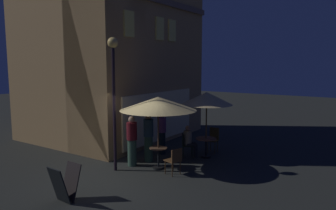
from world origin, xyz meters
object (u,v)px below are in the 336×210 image
Objects in this scene: patio_umbrella_1 at (158,104)px; cafe_chair_1 at (214,138)px; street_lamp_near_corner at (114,77)px; cafe_table_1 at (158,155)px; patron_standing_3 at (148,137)px; patio_umbrella_0 at (207,99)px; cafe_table_0 at (206,143)px; cafe_chair_0 at (185,143)px; patron_seated_0 at (189,140)px; patron_standing_1 at (162,133)px; patron_standing_2 at (132,141)px; menu_sandwich_board at (65,183)px; cafe_chair_2 at (175,159)px.

patio_umbrella_1 is 3.37m from cafe_chair_1.
street_lamp_near_corner is 4.88m from cafe_chair_1.
patron_standing_3 is (0.44, 0.75, 0.42)m from cafe_table_1.
cafe_table_0 is at bearing 0.00° from patio_umbrella_0.
cafe_chair_0 is 0.21m from patron_seated_0.
street_lamp_near_corner is 3.59× the size of patron_seated_0.
cafe_table_1 is 0.44× the size of patron_standing_1.
patron_standing_3 reaches higher than cafe_table_1.
cafe_chair_1 is (2.88, -0.66, 0.11)m from cafe_table_1.
patron_standing_3 is at bearing 177.30° from patron_standing_2.
cafe_table_1 is 1.75m from patron_seated_0.
patron_standing_2 is (-0.25, 0.94, 0.40)m from cafe_table_1.
cafe_chair_1 is at bearing 165.80° from patron_standing_2.
patron_standing_1 reaches higher than menu_sandwich_board.
cafe_chair_1 is at bearing -71.69° from cafe_chair_2.
patron_standing_2 is at bearing 144.09° from patio_umbrella_0.
cafe_chair_0 is at bearing -95.06° from patron_standing_1.
cafe_chair_0 reaches higher than cafe_table_1.
cafe_table_1 is at bearing 160.42° from cafe_table_0.
cafe_table_0 is 2.29m from cafe_chair_2.
cafe_chair_1 is at bearing 5.22° from patio_umbrella_0.
patio_umbrella_1 is at bearing 160.42° from cafe_table_0.
patio_umbrella_1 is at bearing -129.79° from patron_seated_0.
cafe_chair_2 reaches higher than cafe_table_1.
menu_sandwich_board is 5.21m from patron_seated_0.
patron_seated_0 is 1.15m from patron_standing_1.
patio_umbrella_0 reaches higher than patron_standing_1.
patron_standing_3 is (-1.20, 0.83, 0.35)m from cafe_chair_0.
cafe_chair_1 is 1.13× the size of cafe_chair_2.
patron_standing_1 is 0.93× the size of patron_standing_3.
cafe_table_1 is at bearing 117.67° from patron_standing_2.
cafe_table_0 is at bearing -145.22° from patron_standing_3.
patron_standing_2 is at bearing 61.58° from patron_standing_3.
cafe_chair_1 is at bearing -7.27° from menu_sandwich_board.
cafe_table_0 reaches higher than cafe_table_1.
patio_umbrella_1 reaches higher than patron_seated_0.
cafe_table_1 is 0.96m from patron_standing_3.
menu_sandwich_board is 5.90m from patio_umbrella_0.
cafe_chair_1 is 3.53m from patron_standing_2.
menu_sandwich_board is at bearing 173.32° from patron_standing_1.
street_lamp_near_corner is at bearing 16.56° from menu_sandwich_board.
street_lamp_near_corner is 1.71× the size of patio_umbrella_1.
cafe_table_0 is 1.68m from patio_umbrella_0.
cafe_table_0 is at bearing -19.58° from cafe_table_1.
patio_umbrella_0 reaches higher than menu_sandwich_board.
cafe_chair_1 is at bearing 31.99° from cafe_chair_0.
cafe_table_0 is 0.64m from patron_seated_0.
menu_sandwich_board is 4.99m from patron_standing_1.
patio_umbrella_1 is 2.59× the size of cafe_chair_1.
cafe_chair_0 is at bearing -2.84° from cafe_table_1.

